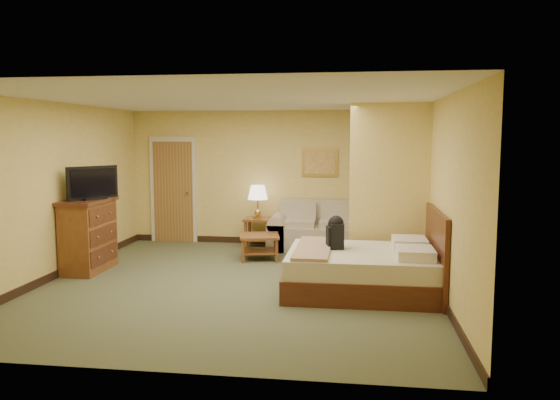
% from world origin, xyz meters
% --- Properties ---
extents(floor, '(6.00, 6.00, 0.00)m').
position_xyz_m(floor, '(0.00, 0.00, 0.00)').
color(floor, '#4E5336').
rests_on(floor, ground).
extents(ceiling, '(6.00, 6.00, 0.00)m').
position_xyz_m(ceiling, '(0.00, 0.00, 2.60)').
color(ceiling, white).
rests_on(ceiling, back_wall).
extents(back_wall, '(5.50, 0.02, 2.60)m').
position_xyz_m(back_wall, '(0.00, 3.00, 1.30)').
color(back_wall, '#DDBF5E').
rests_on(back_wall, floor).
extents(left_wall, '(0.02, 6.00, 2.60)m').
position_xyz_m(left_wall, '(-2.75, 0.00, 1.30)').
color(left_wall, '#DDBF5E').
rests_on(left_wall, floor).
extents(right_wall, '(0.02, 6.00, 2.60)m').
position_xyz_m(right_wall, '(2.75, 0.00, 1.30)').
color(right_wall, '#DDBF5E').
rests_on(right_wall, floor).
extents(partition, '(1.20, 0.15, 2.60)m').
position_xyz_m(partition, '(2.15, 0.93, 1.30)').
color(partition, '#DDBF5E').
rests_on(partition, floor).
extents(door, '(0.94, 0.16, 2.10)m').
position_xyz_m(door, '(-1.95, 2.96, 1.03)').
color(door, beige).
rests_on(door, floor).
extents(baseboard, '(5.50, 0.02, 0.12)m').
position_xyz_m(baseboard, '(0.00, 2.99, 0.06)').
color(baseboard, black).
rests_on(baseboard, floor).
extents(loveseat, '(1.80, 0.84, 0.91)m').
position_xyz_m(loveseat, '(0.96, 2.58, 0.30)').
color(loveseat, tan).
rests_on(loveseat, floor).
extents(side_table, '(0.50, 0.50, 0.56)m').
position_xyz_m(side_table, '(-0.19, 2.65, 0.37)').
color(side_table, brown).
rests_on(side_table, floor).
extents(table_lamp, '(0.38, 0.38, 0.63)m').
position_xyz_m(table_lamp, '(-0.19, 2.65, 1.03)').
color(table_lamp, '#B79243').
rests_on(table_lamp, side_table).
extents(coffee_table, '(0.77, 0.77, 0.42)m').
position_xyz_m(coffee_table, '(0.02, 1.62, 0.30)').
color(coffee_table, brown).
rests_on(coffee_table, floor).
extents(wall_picture, '(0.69, 0.04, 0.53)m').
position_xyz_m(wall_picture, '(0.96, 2.97, 1.60)').
color(wall_picture, '#B78E3F').
rests_on(wall_picture, back_wall).
extents(dresser, '(0.56, 1.06, 1.13)m').
position_xyz_m(dresser, '(-2.48, 0.43, 0.57)').
color(dresser, brown).
rests_on(dresser, floor).
extents(tv, '(0.51, 0.74, 0.52)m').
position_xyz_m(tv, '(-2.37, 0.43, 1.37)').
color(tv, black).
rests_on(tv, dresser).
extents(bed, '(2.05, 1.75, 1.13)m').
position_xyz_m(bed, '(1.82, -0.15, 0.31)').
color(bed, '#441D0F').
rests_on(bed, floor).
extents(backpack, '(0.23, 0.30, 0.46)m').
position_xyz_m(backpack, '(1.38, -0.01, 0.80)').
color(backpack, black).
rests_on(backpack, bed).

